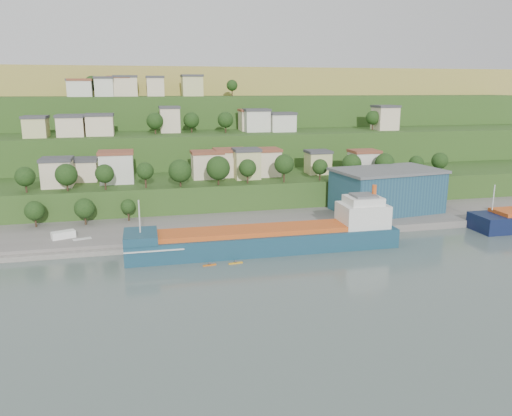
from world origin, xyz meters
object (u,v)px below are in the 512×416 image
object	(u,v)px
caravan	(63,236)
kayak_orange	(210,265)
cargo_ship_near	(273,239)
warehouse	(387,190)

from	to	relation	value
caravan	kayak_orange	distance (m)	40.25
cargo_ship_near	kayak_orange	size ratio (longest dim) A/B	21.36
cargo_ship_near	caravan	size ratio (longest dim) A/B	11.85
cargo_ship_near	caravan	distance (m)	52.18
caravan	cargo_ship_near	bearing A→B (deg)	-37.63
warehouse	cargo_ship_near	bearing A→B (deg)	-158.61
warehouse	caravan	size ratio (longest dim) A/B	5.99
warehouse	kayak_orange	bearing A→B (deg)	-160.04
cargo_ship_near	kayak_orange	distance (m)	18.30
warehouse	caravan	world-z (taller)	warehouse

